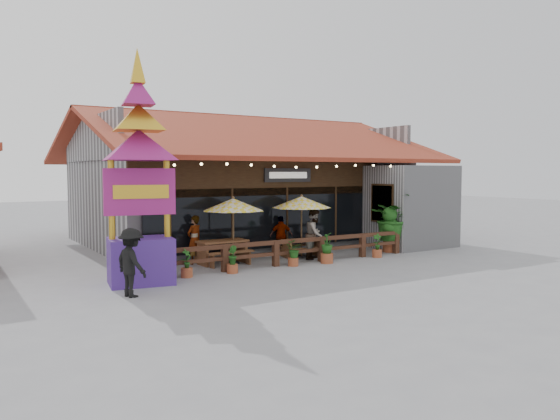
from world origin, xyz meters
TOP-DOWN VIEW (x-y plane):
  - ground at (0.00, 0.00)m, footprint 100.00×100.00m
  - restaurant_building at (0.26, 6.61)m, footprint 15.50×14.73m
  - patio_railing at (-2.25, -0.27)m, footprint 10.00×2.60m
  - umbrella_left at (-3.49, 0.81)m, footprint 2.40×2.40m
  - umbrella_right at (-0.56, 0.71)m, footprint 2.78×2.78m
  - picnic_table_left at (-3.86, 0.97)m, footprint 1.83×1.59m
  - picnic_table_right at (-0.55, 0.71)m, footprint 1.59×1.41m
  - thai_sign_tower at (-7.48, -0.91)m, footprint 3.17×3.17m
  - tropical_plant at (3.41, -0.07)m, footprint 2.20×2.07m
  - diner_a at (-4.71, 1.52)m, footprint 0.76×0.64m
  - diner_b at (-0.38, 0.09)m, footprint 1.18×1.14m
  - diner_c at (-0.91, 1.64)m, footprint 0.99×0.70m
  - pedestrian at (-8.22, -2.44)m, footprint 0.95×1.32m
  - planter_a at (-5.94, -0.71)m, footprint 0.39×0.37m
  - planter_b at (-4.40, -0.85)m, footprint 0.37×0.37m
  - planter_c at (-1.95, -0.79)m, footprint 0.72×0.71m
  - planter_d at (-0.57, -0.94)m, footprint 0.60×0.60m
  - planter_e at (1.92, -0.88)m, footprint 0.38×0.40m

SIDE VIEW (x-z plane):
  - ground at x=0.00m, z-range 0.00..0.00m
  - planter_a at x=-5.94m, z-range -0.07..0.84m
  - planter_e at x=1.92m, z-range -0.07..0.86m
  - planter_b at x=-4.40m, z-range -0.04..0.86m
  - picnic_table_right at x=-0.55m, z-range 0.12..0.83m
  - planter_c at x=-1.95m, z-range 0.06..0.96m
  - planter_d at x=-0.57m, z-range -0.02..1.10m
  - picnic_table_left at x=-3.86m, z-range 0.15..1.01m
  - patio_railing at x=-2.25m, z-range 0.15..1.07m
  - diner_c at x=-0.91m, z-range 0.00..1.57m
  - diner_a at x=-4.71m, z-range 0.00..1.76m
  - pedestrian at x=-8.22m, z-range 0.00..1.84m
  - diner_b at x=-0.38m, z-range 0.00..1.92m
  - tropical_plant at x=3.41m, z-range 0.17..2.60m
  - umbrella_left at x=-3.49m, z-range 0.91..3.36m
  - umbrella_right at x=-0.56m, z-range 0.92..3.38m
  - restaurant_building at x=0.26m, z-range -0.84..5.25m
  - thai_sign_tower at x=-7.48m, z-range 0.21..7.66m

